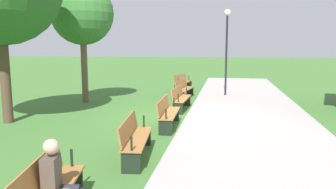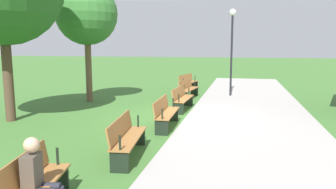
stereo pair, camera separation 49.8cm
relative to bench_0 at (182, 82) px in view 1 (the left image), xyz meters
The scene contains 11 objects.
ground_plane 6.97m from the bench_0, ahead, with size 120.00×120.00×0.00m, color #3D6B2D.
path_paving 7.64m from the bench_0, 25.01° to the left, with size 28.66×4.35×0.01m, color #A39E99.
bench_0 is the anchor object (origin of this frame).
bench_1 2.78m from the bench_0, ahead, with size 1.97×0.70×0.89m.
bench_2 5.56m from the bench_0, ahead, with size 1.94×0.55×0.89m.
bench_3 8.33m from the bench_0, ahead, with size 1.94×0.55×0.89m.
bench_4 11.08m from the bench_0, ahead, with size 1.97×0.70×0.89m.
bench_5 13.82m from the bench_0, ahead, with size 1.98×0.85×0.89m.
person_seated 13.77m from the bench_0, ahead, with size 0.40×0.57×1.20m.
tree_1 6.73m from the bench_0, 38.95° to the right, with size 2.66×2.66×5.15m.
lamp_post 3.68m from the bench_0, 59.87° to the left, with size 0.32×0.32×4.23m.
Camera 1 is at (10.77, 1.63, 2.46)m, focal length 34.34 mm.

